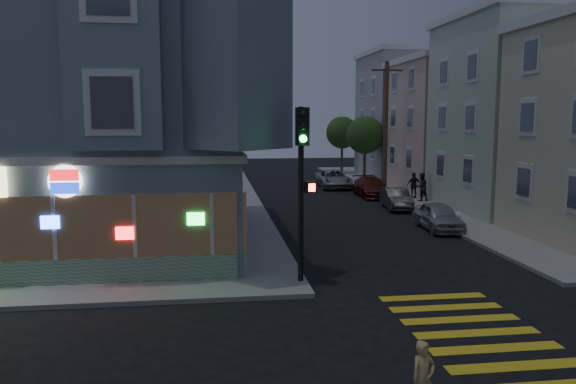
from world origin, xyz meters
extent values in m
plane|color=black|center=(0.00, 0.00, 0.00)|extent=(120.00, 120.00, 0.00)
cube|color=gray|center=(23.00, 23.00, 0.07)|extent=(24.00, 42.00, 0.15)
cube|color=slate|center=(-6.00, 11.00, 5.65)|extent=(14.00, 14.00, 11.00)
cube|color=silver|center=(-6.00, 11.00, 4.00)|extent=(14.30, 14.30, 0.25)
cube|color=#196B33|center=(-6.00, 3.95, 0.55)|extent=(13.60, 0.12, 0.80)
cube|color=#382B1E|center=(-6.00, 3.95, 1.95)|extent=(13.60, 0.10, 2.00)
cylinder|color=white|center=(-4.40, 3.87, 3.40)|extent=(1.00, 0.12, 1.00)
cube|color=beige|center=(19.50, 16.00, 5.40)|extent=(12.00, 8.60, 10.50)
cube|color=beige|center=(19.50, 25.00, 4.65)|extent=(12.00, 8.60, 9.00)
cube|color=#A5A0B0|center=(19.50, 34.00, 5.40)|extent=(12.00, 8.60, 10.50)
cylinder|color=#4C3826|center=(12.00, 24.00, 4.65)|extent=(0.30, 0.30, 9.00)
cube|color=#4C3826|center=(12.00, 24.00, 8.55)|extent=(2.20, 0.12, 0.12)
cylinder|color=#4C3826|center=(12.20, 30.00, 1.75)|extent=(0.24, 0.24, 3.20)
sphere|color=#25491A|center=(12.20, 30.00, 3.95)|extent=(3.00, 3.00, 3.00)
cylinder|color=#4C3826|center=(12.20, 38.00, 1.75)|extent=(0.24, 0.24, 3.20)
sphere|color=#25491A|center=(12.20, 38.00, 3.95)|extent=(3.00, 3.00, 3.00)
imported|color=tan|center=(3.73, -4.70, 0.68)|extent=(0.57, 0.46, 1.37)
imported|color=black|center=(13.00, 19.56, 1.03)|extent=(0.99, 0.85, 1.76)
imported|color=#25232C|center=(13.00, 20.88, 0.98)|extent=(1.01, 0.51, 1.67)
imported|color=#A9ACB0|center=(10.70, 11.27, 0.66)|extent=(1.79, 3.95, 1.32)
imported|color=#393B3E|center=(10.70, 17.55, 0.61)|extent=(1.68, 3.84, 1.23)
imported|color=#5B1C14|center=(10.70, 22.75, 0.66)|extent=(1.89, 4.55, 1.31)
imported|color=#9CA2A6|center=(9.21, 27.95, 0.68)|extent=(2.39, 4.96, 1.36)
cylinder|color=black|center=(2.79, 3.40, 2.90)|extent=(0.18, 0.18, 5.51)
cube|color=black|center=(2.79, 3.16, 5.05)|extent=(0.41, 0.38, 1.16)
sphere|color=black|center=(2.79, 2.99, 5.42)|extent=(0.22, 0.22, 0.22)
sphere|color=black|center=(2.79, 2.99, 5.05)|extent=(0.22, 0.22, 0.22)
sphere|color=#19F23F|center=(2.79, 2.99, 4.69)|extent=(0.22, 0.22, 0.22)
cube|color=black|center=(3.06, 3.21, 3.18)|extent=(0.39, 0.29, 0.35)
cube|color=#FF2614|center=(3.06, 3.08, 3.18)|extent=(0.24, 0.02, 0.24)
cylinder|color=white|center=(11.30, 10.46, 0.48)|extent=(0.26, 0.26, 0.65)
sphere|color=white|center=(11.30, 10.46, 0.86)|extent=(0.28, 0.28, 0.28)
cylinder|color=white|center=(11.30, 10.46, 0.53)|extent=(0.49, 0.13, 0.13)
camera|label=1|loc=(0.05, -13.82, 5.31)|focal=35.00mm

